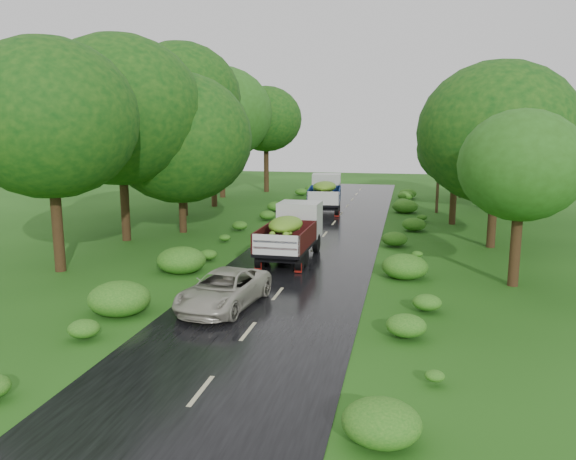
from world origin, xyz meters
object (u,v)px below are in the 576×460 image
(truck_near, at_px, (292,230))
(truck_far, at_px, (325,191))
(car, at_px, (224,289))
(utility_pole, at_px, (439,159))

(truck_near, relative_size, truck_far, 0.93)
(truck_near, distance_m, car, 7.75)
(car, height_order, utility_pole, utility_pole)
(truck_near, height_order, utility_pole, utility_pole)
(utility_pole, bearing_deg, truck_near, -138.47)
(truck_far, height_order, car, truck_far)
(truck_near, height_order, car, truck_near)
(truck_far, bearing_deg, car, -96.10)
(utility_pole, bearing_deg, truck_far, 162.60)
(truck_near, bearing_deg, utility_pole, 66.56)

